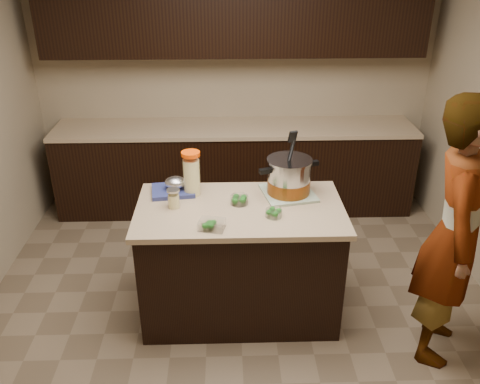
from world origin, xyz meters
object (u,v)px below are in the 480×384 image
object	(u,v)px
island	(240,260)
stock_pot	(289,178)
person	(456,234)
lemonade_pitcher	(192,175)

from	to	relation	value
island	stock_pot	bearing A→B (deg)	27.82
island	stock_pot	world-z (taller)	stock_pot
stock_pot	person	world-z (taller)	person
person	stock_pot	bearing A→B (deg)	82.26
stock_pot	lemonade_pitcher	world-z (taller)	stock_pot
lemonade_pitcher	person	bearing A→B (deg)	-20.65
island	stock_pot	xyz separation A→B (m)	(0.36, 0.19, 0.58)
island	stock_pot	size ratio (longest dim) A/B	3.11
stock_pot	island	bearing A→B (deg)	-171.37
lemonade_pitcher	person	world-z (taller)	person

